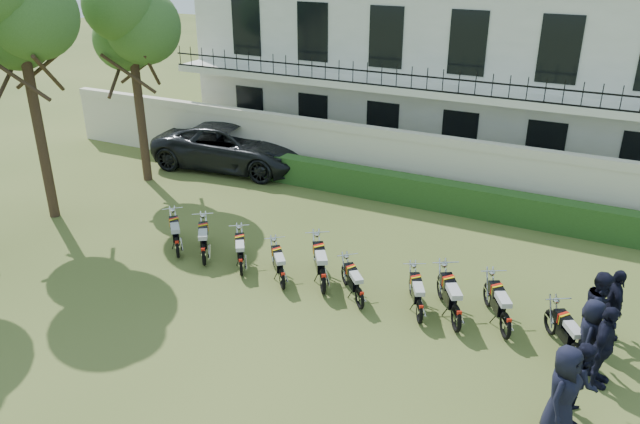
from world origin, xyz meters
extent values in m
plane|color=#425220|center=(0.00, 0.00, 0.00)|extent=(100.00, 100.00, 0.00)
cube|color=beige|center=(0.00, 8.00, 1.00)|extent=(30.00, 0.30, 2.00)
cube|color=beige|center=(0.00, 8.00, 2.15)|extent=(30.00, 0.35, 0.30)
cube|color=#234217|center=(1.00, 7.20, 0.50)|extent=(18.00, 0.60, 1.00)
cube|color=silver|center=(0.00, 14.00, 3.50)|extent=(20.00, 8.00, 7.00)
cube|color=silver|center=(0.00, 9.30, 3.50)|extent=(20.00, 1.40, 0.25)
cube|color=black|center=(0.00, 8.65, 4.10)|extent=(20.00, 0.05, 0.05)
cube|color=black|center=(0.00, 8.65, 3.65)|extent=(20.00, 0.05, 0.05)
cube|color=black|center=(-7.50, 10.02, 1.60)|extent=(1.30, 0.12, 2.20)
cube|color=black|center=(-7.50, 10.02, 5.10)|extent=(1.30, 0.12, 2.20)
cube|color=black|center=(-4.50, 10.02, 1.60)|extent=(1.30, 0.12, 2.20)
cube|color=black|center=(-4.50, 10.02, 5.10)|extent=(1.30, 0.12, 2.20)
cube|color=black|center=(-1.50, 10.02, 1.60)|extent=(1.30, 0.12, 2.20)
cube|color=black|center=(-1.50, 10.02, 5.10)|extent=(1.30, 0.12, 2.20)
cube|color=black|center=(1.50, 10.02, 1.60)|extent=(1.30, 0.12, 2.20)
cube|color=black|center=(1.50, 10.02, 5.10)|extent=(1.30, 0.12, 2.20)
cube|color=black|center=(4.50, 10.02, 1.60)|extent=(1.30, 0.12, 2.20)
cube|color=black|center=(4.50, 10.02, 5.10)|extent=(1.30, 0.12, 2.20)
cube|color=black|center=(7.50, 10.02, 1.60)|extent=(1.30, 0.12, 2.20)
cylinder|color=#473323|center=(-9.50, 1.00, 2.97)|extent=(0.32, 0.32, 5.95)
sphere|color=#395C24|center=(-9.10, 1.20, 6.38)|extent=(2.60, 2.60, 2.60)
sphere|color=#395C24|center=(-10.10, 1.30, 5.78)|extent=(2.20, 2.20, 2.20)
cylinder|color=#473323|center=(-9.00, 5.00, 2.62)|extent=(0.32, 0.32, 5.25)
sphere|color=#395C24|center=(-8.60, 5.20, 5.62)|extent=(2.60, 2.60, 2.60)
sphere|color=#395C24|center=(-9.60, 5.30, 5.10)|extent=(2.20, 2.20, 2.20)
sphere|color=#395C24|center=(-8.90, 4.50, 6.38)|extent=(2.40, 2.40, 2.40)
torus|color=black|center=(-3.54, -0.04, 0.30)|extent=(0.48, 0.52, 0.62)
torus|color=black|center=(-4.43, 0.94, 0.30)|extent=(0.48, 0.52, 0.62)
cube|color=black|center=(-3.95, 0.41, 0.46)|extent=(0.51, 0.54, 0.30)
cube|color=black|center=(-4.11, 0.58, 0.73)|extent=(0.50, 0.51, 0.22)
cube|color=red|center=(-4.11, 0.58, 0.74)|extent=(0.20, 0.28, 0.23)
cube|color=yellow|center=(-4.07, 0.54, 0.74)|extent=(0.17, 0.27, 0.23)
cube|color=#AEAEAE|center=(-3.77, 0.21, 0.77)|extent=(0.55, 0.58, 0.12)
cylinder|color=silver|center=(-4.32, 0.82, 1.03)|extent=(0.47, 0.43, 0.03)
torus|color=black|center=(-2.66, -0.12, 0.31)|extent=(0.43, 0.56, 0.62)
torus|color=black|center=(-3.42, 0.96, 0.31)|extent=(0.43, 0.56, 0.62)
cube|color=black|center=(-3.01, 0.38, 0.46)|extent=(0.47, 0.56, 0.31)
cube|color=black|center=(-3.14, 0.57, 0.73)|extent=(0.48, 0.53, 0.22)
cube|color=red|center=(-3.14, 0.57, 0.74)|extent=(0.22, 0.27, 0.23)
cube|color=yellow|center=(-3.11, 0.52, 0.74)|extent=(0.20, 0.25, 0.23)
cube|color=#AEAEAE|center=(-2.85, 0.15, 0.77)|extent=(0.52, 0.60, 0.12)
cylinder|color=silver|center=(-3.33, 0.84, 1.04)|extent=(0.52, 0.38, 0.03)
torus|color=black|center=(-1.45, -0.11, 0.29)|extent=(0.40, 0.53, 0.58)
torus|color=black|center=(-2.14, 0.91, 0.29)|extent=(0.40, 0.53, 0.58)
cube|color=black|center=(-1.77, 0.36, 0.43)|extent=(0.44, 0.53, 0.29)
cube|color=black|center=(-1.89, 0.54, 0.69)|extent=(0.45, 0.49, 0.21)
cube|color=red|center=(-1.89, 0.54, 0.70)|extent=(0.21, 0.25, 0.22)
cube|color=yellow|center=(-1.86, 0.49, 0.70)|extent=(0.19, 0.24, 0.22)
cube|color=#AEAEAE|center=(-1.63, 0.15, 0.72)|extent=(0.48, 0.56, 0.11)
cylinder|color=silver|center=(-2.06, 0.79, 0.97)|extent=(0.49, 0.34, 0.03)
torus|color=black|center=(-0.05, -0.20, 0.28)|extent=(0.43, 0.49, 0.57)
torus|color=black|center=(-0.83, 0.74, 0.28)|extent=(0.43, 0.49, 0.57)
cube|color=black|center=(-0.41, 0.23, 0.42)|extent=(0.46, 0.50, 0.28)
cube|color=black|center=(-0.55, 0.40, 0.67)|extent=(0.46, 0.48, 0.21)
cube|color=red|center=(-0.55, 0.40, 0.68)|extent=(0.19, 0.26, 0.22)
cube|color=yellow|center=(-0.51, 0.36, 0.68)|extent=(0.17, 0.24, 0.22)
cube|color=#AEAEAE|center=(-0.25, 0.04, 0.71)|extent=(0.50, 0.54, 0.11)
cylinder|color=silver|center=(-0.74, 0.63, 0.96)|extent=(0.45, 0.38, 0.03)
torus|color=black|center=(1.00, -0.07, 0.33)|extent=(0.45, 0.62, 0.67)
torus|color=black|center=(0.21, 1.13, 0.33)|extent=(0.45, 0.62, 0.67)
cube|color=black|center=(0.64, 0.49, 0.50)|extent=(0.50, 0.62, 0.33)
cube|color=black|center=(0.50, 0.70, 0.79)|extent=(0.51, 0.57, 0.24)
cube|color=red|center=(0.50, 0.70, 0.81)|extent=(0.25, 0.29, 0.25)
cube|color=yellow|center=(0.53, 0.65, 0.81)|extent=(0.22, 0.27, 0.25)
cube|color=#AEAEAE|center=(0.80, 0.24, 0.84)|extent=(0.55, 0.65, 0.13)
cylinder|color=silver|center=(0.30, 1.00, 1.13)|extent=(0.57, 0.39, 0.03)
torus|color=black|center=(2.13, -0.14, 0.28)|extent=(0.44, 0.48, 0.56)
torus|color=black|center=(1.33, 0.76, 0.28)|extent=(0.44, 0.48, 0.56)
cube|color=black|center=(1.76, 0.28, 0.42)|extent=(0.46, 0.49, 0.28)
cube|color=black|center=(1.62, 0.43, 0.67)|extent=(0.46, 0.47, 0.20)
cube|color=red|center=(1.62, 0.43, 0.67)|extent=(0.18, 0.25, 0.21)
cube|color=yellow|center=(1.66, 0.39, 0.67)|extent=(0.16, 0.24, 0.21)
cube|color=#AEAEAE|center=(1.92, 0.09, 0.70)|extent=(0.50, 0.53, 0.11)
cylinder|color=silver|center=(1.42, 0.66, 0.94)|extent=(0.43, 0.39, 0.03)
torus|color=black|center=(3.53, -0.19, 0.29)|extent=(0.34, 0.56, 0.58)
torus|color=black|center=(2.96, 0.92, 0.29)|extent=(0.34, 0.56, 0.58)
cube|color=black|center=(3.27, 0.33, 0.43)|extent=(0.39, 0.55, 0.29)
cube|color=black|center=(3.17, 0.52, 0.69)|extent=(0.42, 0.50, 0.21)
cube|color=red|center=(3.17, 0.52, 0.70)|extent=(0.23, 0.24, 0.22)
cube|color=yellow|center=(3.19, 0.47, 0.70)|extent=(0.21, 0.22, 0.22)
cube|color=#AEAEAE|center=(3.38, 0.10, 0.73)|extent=(0.44, 0.57, 0.12)
cylinder|color=silver|center=(3.03, 0.80, 0.98)|extent=(0.53, 0.29, 0.03)
torus|color=black|center=(4.47, -0.20, 0.33)|extent=(0.42, 0.63, 0.67)
torus|color=black|center=(3.76, 1.03, 0.33)|extent=(0.42, 0.63, 0.67)
cube|color=black|center=(4.14, 0.37, 0.49)|extent=(0.47, 0.62, 0.33)
cube|color=black|center=(4.01, 0.59, 0.79)|extent=(0.49, 0.57, 0.24)
cube|color=red|center=(4.01, 0.59, 0.80)|extent=(0.26, 0.28, 0.25)
cube|color=yellow|center=(4.05, 0.53, 0.80)|extent=(0.23, 0.26, 0.25)
cube|color=#AEAEAE|center=(4.29, 0.12, 0.83)|extent=(0.53, 0.65, 0.13)
cylinder|color=silver|center=(3.84, 0.89, 1.11)|extent=(0.58, 0.36, 0.03)
torus|color=black|center=(5.52, 0.05, 0.31)|extent=(0.39, 0.60, 0.64)
torus|color=black|center=(4.87, 1.24, 0.31)|extent=(0.39, 0.60, 0.64)
cube|color=black|center=(5.22, 0.60, 0.47)|extent=(0.44, 0.59, 0.31)
cube|color=black|center=(5.10, 0.81, 0.75)|extent=(0.46, 0.54, 0.23)
cube|color=red|center=(5.10, 0.81, 0.76)|extent=(0.25, 0.27, 0.24)
cube|color=yellow|center=(5.13, 0.76, 0.76)|extent=(0.23, 0.25, 0.24)
cube|color=#AEAEAE|center=(5.35, 0.36, 0.79)|extent=(0.50, 0.62, 0.13)
cylinder|color=silver|center=(4.94, 1.11, 1.07)|extent=(0.56, 0.33, 0.03)
torus|color=black|center=(7.12, -0.36, 0.30)|extent=(0.40, 0.56, 0.61)
torus|color=black|center=(6.44, 0.74, 0.30)|extent=(0.40, 0.56, 0.61)
cube|color=black|center=(6.81, 0.15, 0.45)|extent=(0.44, 0.56, 0.30)
cube|color=black|center=(6.69, 0.34, 0.72)|extent=(0.46, 0.52, 0.22)
cube|color=red|center=(6.69, 0.34, 0.73)|extent=(0.23, 0.26, 0.23)
cube|color=yellow|center=(6.72, 0.29, 0.73)|extent=(0.20, 0.24, 0.23)
cube|color=#AEAEAE|center=(6.95, -0.08, 0.76)|extent=(0.49, 0.59, 0.12)
cylinder|color=silver|center=(6.52, 0.61, 1.01)|extent=(0.52, 0.34, 0.03)
imported|color=black|center=(-6.84, 7.62, 0.87)|extent=(6.53, 3.55, 1.74)
imported|color=black|center=(6.66, -1.98, 0.96)|extent=(0.80, 1.05, 1.91)
imported|color=black|center=(6.94, -1.25, 0.81)|extent=(0.61, 0.79, 1.62)
imported|color=black|center=(7.22, -0.10, 0.91)|extent=(0.61, 1.13, 1.83)
imported|color=black|center=(6.93, 0.30, 0.84)|extent=(0.54, 0.82, 1.68)
imported|color=black|center=(7.04, 1.27, 0.93)|extent=(0.90, 1.05, 1.87)
imported|color=black|center=(7.31, 1.79, 0.86)|extent=(0.69, 1.09, 1.73)
camera|label=1|loc=(6.72, -11.91, 8.47)|focal=35.00mm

